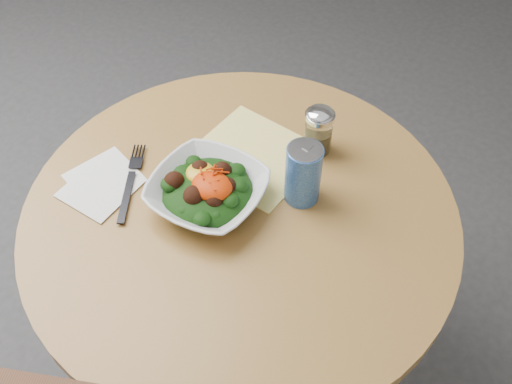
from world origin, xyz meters
TOP-DOWN VIEW (x-y plane):
  - ground at (0.00, 0.00)m, footprint 6.00×6.00m
  - table at (0.00, 0.00)m, footprint 0.90×0.90m
  - cloth_napkin at (-0.05, 0.14)m, footprint 0.28×0.26m
  - paper_napkins at (-0.29, -0.09)m, footprint 0.17×0.19m
  - salad_bowl at (-0.07, -0.02)m, footprint 0.24×0.24m
  - fork at (-0.24, -0.05)m, footprint 0.12×0.21m
  - spice_shaker at (0.06, 0.23)m, footprint 0.06×0.06m
  - beverage_can at (0.09, 0.09)m, footprint 0.07×0.07m

SIDE VIEW (x-z plane):
  - ground at x=0.00m, z-range 0.00..0.00m
  - table at x=0.00m, z-range 0.18..0.93m
  - cloth_napkin at x=-0.05m, z-range 0.75..0.75m
  - paper_napkins at x=-0.29m, z-range 0.75..0.75m
  - fork at x=-0.24m, z-range 0.75..0.76m
  - salad_bowl at x=-0.07m, z-range 0.74..0.83m
  - spice_shaker at x=0.06m, z-range 0.75..0.87m
  - beverage_can at x=0.09m, z-range 0.75..0.89m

